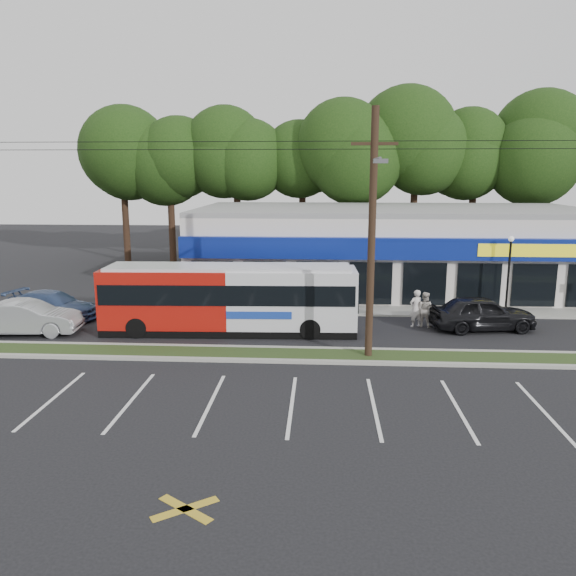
% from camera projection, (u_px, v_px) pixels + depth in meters
% --- Properties ---
extents(ground, '(120.00, 120.00, 0.00)m').
position_uv_depth(ground, '(295.00, 364.00, 22.41)').
color(ground, black).
rests_on(ground, ground).
extents(grass_strip, '(40.00, 1.60, 0.12)m').
position_uv_depth(grass_strip, '(296.00, 355.00, 23.37)').
color(grass_strip, '#223616').
rests_on(grass_strip, ground).
extents(curb_south, '(40.00, 0.25, 0.14)m').
position_uv_depth(curb_south, '(295.00, 361.00, 22.54)').
color(curb_south, '#9E9E93').
rests_on(curb_south, ground).
extents(curb_north, '(40.00, 0.25, 0.14)m').
position_uv_depth(curb_north, '(297.00, 348.00, 24.20)').
color(curb_north, '#9E9E93').
rests_on(curb_north, ground).
extents(sidewalk, '(32.00, 2.20, 0.10)m').
position_uv_depth(sidewalk, '(393.00, 311.00, 30.90)').
color(sidewalk, '#9E9E93').
rests_on(sidewalk, ground).
extents(strip_mall, '(25.00, 12.55, 5.30)m').
position_uv_depth(strip_mall, '(389.00, 248.00, 37.11)').
color(strip_mall, silver).
rests_on(strip_mall, ground).
extents(utility_pole, '(50.00, 2.77, 10.00)m').
position_uv_depth(utility_pole, '(368.00, 227.00, 22.06)').
color(utility_pole, black).
rests_on(utility_pole, ground).
extents(lamp_post, '(0.30, 0.30, 4.25)m').
position_uv_depth(lamp_post, '(509.00, 266.00, 29.83)').
color(lamp_post, black).
rests_on(lamp_post, ground).
extents(tree_line, '(46.76, 6.76, 11.83)m').
position_uv_depth(tree_line, '(359.00, 162.00, 45.90)').
color(tree_line, black).
rests_on(tree_line, ground).
extents(metrobus, '(12.10, 2.96, 3.23)m').
position_uv_depth(metrobus, '(230.00, 297.00, 26.66)').
color(metrobus, '#AA140D').
rests_on(metrobus, ground).
extents(car_dark, '(5.20, 2.67, 1.69)m').
position_uv_depth(car_dark, '(482.00, 313.00, 27.17)').
color(car_dark, black).
rests_on(car_dark, ground).
extents(car_silver, '(5.05, 2.17, 1.62)m').
position_uv_depth(car_silver, '(26.00, 318.00, 26.43)').
color(car_silver, '#96989D').
rests_on(car_silver, ground).
extents(car_blue, '(5.31, 3.14, 1.44)m').
position_uv_depth(car_blue, '(53.00, 305.00, 29.32)').
color(car_blue, navy).
rests_on(car_blue, ground).
extents(pedestrian_a, '(0.80, 0.66, 1.86)m').
position_uv_depth(pedestrian_a, '(416.00, 308.00, 27.75)').
color(pedestrian_a, silver).
rests_on(pedestrian_a, ground).
extents(pedestrian_b, '(1.07, 0.98, 1.76)m').
position_uv_depth(pedestrian_b, '(425.00, 309.00, 27.73)').
color(pedestrian_b, '#BAB2A8').
rests_on(pedestrian_b, ground).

